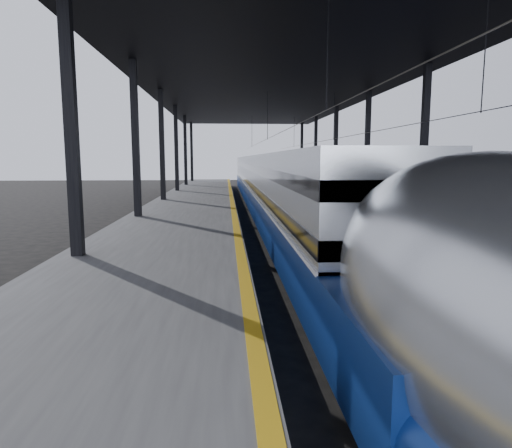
{
  "coord_description": "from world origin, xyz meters",
  "views": [
    {
      "loc": [
        -1.16,
        -9.38,
        3.99
      ],
      "look_at": [
        -0.23,
        4.55,
        2.0
      ],
      "focal_mm": 32.0,
      "sensor_mm": 36.0,
      "label": 1
    }
  ],
  "objects": [
    {
      "name": "yellow_strip",
      "position": [
        -0.7,
        20.0,
        1.0
      ],
      "size": [
        0.3,
        80.0,
        0.01
      ],
      "primitive_type": "cube",
      "color": "gold",
      "rests_on": "platform"
    },
    {
      "name": "ground",
      "position": [
        0.0,
        0.0,
        0.0
      ],
      "size": [
        160.0,
        160.0,
        0.0
      ],
      "primitive_type": "plane",
      "color": "black",
      "rests_on": "ground"
    },
    {
      "name": "second_train",
      "position": [
        7.0,
        29.97,
        1.99
      ],
      "size": [
        2.86,
        56.05,
        3.94
      ],
      "color": "navy",
      "rests_on": "ground"
    },
    {
      "name": "canopy",
      "position": [
        1.9,
        20.0,
        9.12
      ],
      "size": [
        18.0,
        75.0,
        9.47
      ],
      "color": "black",
      "rests_on": "ground"
    },
    {
      "name": "tgv_train",
      "position": [
        2.0,
        23.39,
        1.98
      ],
      "size": [
        2.96,
        65.2,
        4.24
      ],
      "color": "#B3B6BB",
      "rests_on": "ground"
    },
    {
      "name": "platform",
      "position": [
        -3.5,
        20.0,
        0.5
      ],
      "size": [
        6.0,
        80.0,
        1.0
      ],
      "primitive_type": "cube",
      "color": "#4C4C4F",
      "rests_on": "ground"
    },
    {
      "name": "rails",
      "position": [
        4.5,
        20.0,
        0.08
      ],
      "size": [
        6.52,
        80.0,
        0.16
      ],
      "color": "slate",
      "rests_on": "ground"
    }
  ]
}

